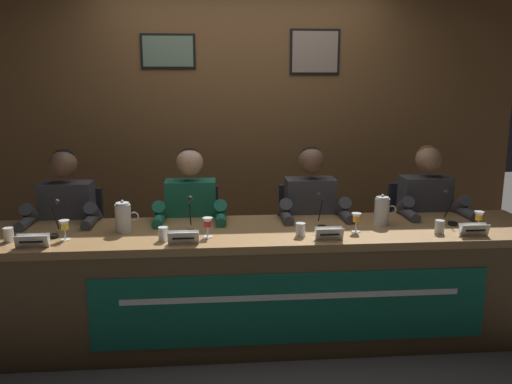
# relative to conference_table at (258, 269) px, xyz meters

# --- Properties ---
(ground_plane) EXTENTS (12.00, 12.00, 0.00)m
(ground_plane) POSITION_rel_conference_table_xyz_m (-0.01, 0.11, -0.52)
(ground_plane) COLOR #4C4742
(wall_back_panelled) EXTENTS (5.00, 0.14, 2.60)m
(wall_back_panelled) POSITION_rel_conference_table_xyz_m (-0.01, 1.59, 0.79)
(wall_back_panelled) COLOR brown
(wall_back_panelled) RESTS_ON ground_plane
(conference_table) EXTENTS (3.80, 0.74, 0.75)m
(conference_table) POSITION_rel_conference_table_xyz_m (0.00, 0.00, 0.00)
(conference_table) COLOR olive
(conference_table) RESTS_ON ground_plane
(chair_far_left) EXTENTS (0.44, 0.45, 0.91)m
(chair_far_left) POSITION_rel_conference_table_xyz_m (-1.32, 0.67, -0.07)
(chair_far_left) COLOR black
(chair_far_left) RESTS_ON ground_plane
(panelist_far_left) EXTENTS (0.51, 0.48, 1.24)m
(panelist_far_left) POSITION_rel_conference_table_xyz_m (-1.32, 0.47, 0.21)
(panelist_far_left) COLOR black
(panelist_far_left) RESTS_ON ground_plane
(nameplate_far_left) EXTENTS (0.19, 0.06, 0.08)m
(nameplate_far_left) POSITION_rel_conference_table_xyz_m (-1.34, -0.16, 0.27)
(nameplate_far_left) COLOR white
(nameplate_far_left) RESTS_ON conference_table
(juice_glass_far_left) EXTENTS (0.06, 0.06, 0.12)m
(juice_glass_far_left) POSITION_rel_conference_table_xyz_m (-1.19, -0.02, 0.32)
(juice_glass_far_left) COLOR white
(juice_glass_far_left) RESTS_ON conference_table
(water_cup_far_left) EXTENTS (0.06, 0.06, 0.08)m
(water_cup_far_left) POSITION_rel_conference_table_xyz_m (-1.52, -0.02, 0.27)
(water_cup_far_left) COLOR silver
(water_cup_far_left) RESTS_ON conference_table
(microphone_far_left) EXTENTS (0.06, 0.17, 0.22)m
(microphone_far_left) POSITION_rel_conference_table_xyz_m (-1.27, 0.07, 0.31)
(microphone_far_left) COLOR black
(microphone_far_left) RESTS_ON conference_table
(chair_center_left) EXTENTS (0.44, 0.45, 0.91)m
(chair_center_left) POSITION_rel_conference_table_xyz_m (-0.44, 0.67, -0.07)
(chair_center_left) COLOR black
(chair_center_left) RESTS_ON ground_plane
(panelist_center_left) EXTENTS (0.51, 0.48, 1.24)m
(panelist_center_left) POSITION_rel_conference_table_xyz_m (-0.44, 0.47, 0.21)
(panelist_center_left) COLOR black
(panelist_center_left) RESTS_ON ground_plane
(nameplate_center_left) EXTENTS (0.18, 0.06, 0.08)m
(nameplate_center_left) POSITION_rel_conference_table_xyz_m (-0.46, -0.16, 0.27)
(nameplate_center_left) COLOR white
(nameplate_center_left) RESTS_ON conference_table
(juice_glass_center_left) EXTENTS (0.06, 0.06, 0.12)m
(juice_glass_center_left) POSITION_rel_conference_table_xyz_m (-0.32, -0.03, 0.32)
(juice_glass_center_left) COLOR white
(juice_glass_center_left) RESTS_ON conference_table
(water_cup_center_left) EXTENTS (0.06, 0.06, 0.08)m
(water_cup_center_left) POSITION_rel_conference_table_xyz_m (-0.59, -0.08, 0.27)
(water_cup_center_left) COLOR silver
(water_cup_center_left) RESTS_ON conference_table
(microphone_center_left) EXTENTS (0.06, 0.17, 0.22)m
(microphone_center_left) POSITION_rel_conference_table_xyz_m (-0.43, 0.10, 0.31)
(microphone_center_left) COLOR black
(microphone_center_left) RESTS_ON conference_table
(chair_center_right) EXTENTS (0.44, 0.45, 0.91)m
(chair_center_right) POSITION_rel_conference_table_xyz_m (0.43, 0.67, -0.07)
(chair_center_right) COLOR black
(chair_center_right) RESTS_ON ground_plane
(panelist_center_right) EXTENTS (0.51, 0.48, 1.24)m
(panelist_center_right) POSITION_rel_conference_table_xyz_m (0.43, 0.47, 0.21)
(panelist_center_right) COLOR black
(panelist_center_right) RESTS_ON ground_plane
(nameplate_center_right) EXTENTS (0.17, 0.06, 0.08)m
(nameplate_center_right) POSITION_rel_conference_table_xyz_m (0.42, -0.16, 0.27)
(nameplate_center_right) COLOR white
(nameplate_center_right) RESTS_ON conference_table
(juice_glass_center_right) EXTENTS (0.06, 0.06, 0.12)m
(juice_glass_center_right) POSITION_rel_conference_table_xyz_m (0.63, 0.00, 0.32)
(juice_glass_center_right) COLOR white
(juice_glass_center_right) RESTS_ON conference_table
(water_cup_center_right) EXTENTS (0.06, 0.06, 0.08)m
(water_cup_center_right) POSITION_rel_conference_table_xyz_m (0.26, -0.06, 0.27)
(water_cup_center_right) COLOR silver
(water_cup_center_right) RESTS_ON conference_table
(microphone_center_right) EXTENTS (0.06, 0.17, 0.22)m
(microphone_center_right) POSITION_rel_conference_table_xyz_m (0.43, 0.13, 0.31)
(microphone_center_right) COLOR black
(microphone_center_right) RESTS_ON conference_table
(chair_far_right) EXTENTS (0.44, 0.45, 0.91)m
(chair_far_right) POSITION_rel_conference_table_xyz_m (1.31, 0.67, -0.07)
(chair_far_right) COLOR black
(chair_far_right) RESTS_ON ground_plane
(panelist_far_right) EXTENTS (0.51, 0.48, 1.24)m
(panelist_far_right) POSITION_rel_conference_table_xyz_m (1.31, 0.47, 0.21)
(panelist_far_right) COLOR black
(panelist_far_right) RESTS_ON ground_plane
(nameplate_far_right) EXTENTS (0.18, 0.06, 0.08)m
(nameplate_far_right) POSITION_rel_conference_table_xyz_m (1.34, -0.15, 0.27)
(nameplate_far_right) COLOR white
(nameplate_far_right) RESTS_ON conference_table
(juice_glass_far_right) EXTENTS (0.06, 0.06, 0.12)m
(juice_glass_far_right) POSITION_rel_conference_table_xyz_m (1.44, -0.02, 0.32)
(juice_glass_far_right) COLOR white
(juice_glass_far_right) RESTS_ON conference_table
(water_cup_far_right) EXTENTS (0.06, 0.06, 0.08)m
(water_cup_far_right) POSITION_rel_conference_table_xyz_m (1.15, -0.07, 0.27)
(water_cup_far_right) COLOR silver
(water_cup_far_right) RESTS_ON conference_table
(microphone_far_right) EXTENTS (0.06, 0.17, 0.22)m
(microphone_far_right) POSITION_rel_conference_table_xyz_m (1.32, 0.15, 0.31)
(microphone_far_right) COLOR black
(microphone_far_right) RESTS_ON conference_table
(water_pitcher_left_side) EXTENTS (0.15, 0.10, 0.21)m
(water_pitcher_left_side) POSITION_rel_conference_table_xyz_m (-0.86, 0.13, 0.33)
(water_pitcher_left_side) COLOR silver
(water_pitcher_left_side) RESTS_ON conference_table
(water_pitcher_right_side) EXTENTS (0.15, 0.10, 0.21)m
(water_pitcher_right_side) POSITION_rel_conference_table_xyz_m (0.85, 0.16, 0.33)
(water_pitcher_right_side) COLOR silver
(water_pitcher_right_side) RESTS_ON conference_table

